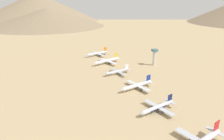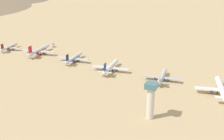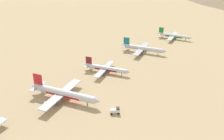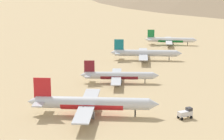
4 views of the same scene
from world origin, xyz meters
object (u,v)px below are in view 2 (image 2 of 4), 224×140
(service_truck, at_px, (54,45))
(control_tower, at_px, (151,99))
(parked_jet_2, at_px, (162,77))
(parked_jet_6, at_px, (9,47))
(parked_jet_3, at_px, (111,67))
(parked_jet_4, at_px, (74,58))
(parked_jet_1, at_px, (221,88))
(parked_jet_5, at_px, (39,50))

(service_truck, bearing_deg, control_tower, -127.11)
(parked_jet_2, xyz_separation_m, service_truck, (55.96, 152.86, -1.68))
(parked_jet_6, xyz_separation_m, control_tower, (-89.24, -202.18, 10.23))
(parked_jet_3, bearing_deg, parked_jet_6, 82.51)
(parked_jet_3, bearing_deg, parked_jet_4, 76.62)
(parked_jet_1, bearing_deg, parked_jet_3, 82.51)
(parked_jet_6, bearing_deg, parked_jet_4, -94.51)
(parked_jet_1, relative_size, parked_jet_6, 1.32)
(service_truck, bearing_deg, parked_jet_6, 129.49)
(parked_jet_2, distance_m, service_truck, 162.79)
(parked_jet_2, height_order, parked_jet_3, parked_jet_3)
(parked_jet_2, relative_size, parked_jet_5, 0.81)
(parked_jet_6, bearing_deg, parked_jet_2, -96.71)
(parked_jet_2, height_order, parked_jet_5, parked_jet_5)
(service_truck, bearing_deg, parked_jet_3, -116.93)
(parked_jet_6, relative_size, control_tower, 1.50)
(parked_jet_1, bearing_deg, parked_jet_4, 80.57)
(parked_jet_2, distance_m, parked_jet_3, 50.66)
(parked_jet_1, xyz_separation_m, parked_jet_3, (12.96, 98.51, -0.41))
(parked_jet_3, bearing_deg, control_tower, -139.82)
(parked_jet_3, height_order, parked_jet_6, parked_jet_3)
(parked_jet_5, distance_m, service_truck, 34.28)
(parked_jet_4, bearing_deg, parked_jet_2, -98.85)
(parked_jet_6, bearing_deg, parked_jet_5, -90.84)
(parked_jet_3, distance_m, parked_jet_4, 48.58)
(service_truck, bearing_deg, parked_jet_2, -110.11)
(parked_jet_3, distance_m, service_truck, 114.83)
(parked_jet_3, height_order, parked_jet_4, parked_jet_3)
(parked_jet_2, bearing_deg, service_truck, 69.89)
(parked_jet_4, xyz_separation_m, service_truck, (40.74, 55.10, -1.86))
(parked_jet_3, height_order, service_truck, parked_jet_3)
(parked_jet_1, distance_m, parked_jet_5, 198.77)
(parked_jet_5, distance_m, parked_jet_6, 44.87)
(parked_jet_2, distance_m, parked_jet_5, 149.96)
(parked_jet_5, bearing_deg, parked_jet_6, 89.16)
(parked_jet_1, bearing_deg, service_truck, 72.08)
(parked_jet_5, bearing_deg, parked_jet_4, -97.73)
(parked_jet_4, bearing_deg, service_truck, 53.52)
(parked_jet_5, height_order, service_truck, parked_jet_5)
(control_tower, bearing_deg, parked_jet_3, 40.18)
(parked_jet_2, distance_m, parked_jet_4, 98.94)
(parked_jet_6, bearing_deg, parked_jet_1, -97.49)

